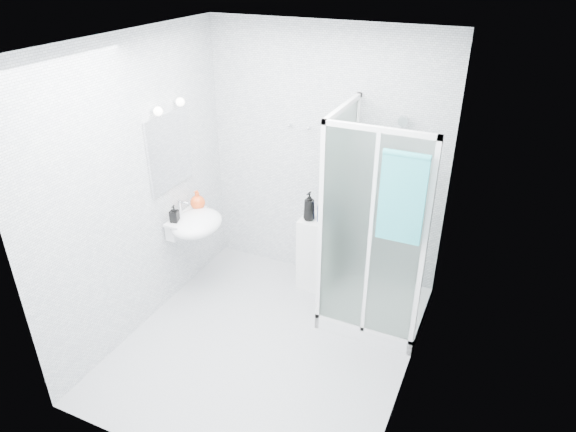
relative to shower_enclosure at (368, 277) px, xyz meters
The scene contains 12 objects.
room 1.33m from the shower_enclosure, 131.13° to the right, with size 2.40×2.60×2.60m.
shower_enclosure is the anchor object (origin of this frame).
wall_basin 1.72m from the shower_enclosure, 169.19° to the right, with size 0.46×0.56×0.35m.
mirror 2.16m from the shower_enclosure, behind, with size 0.02×0.60×0.70m, color white.
vanity_lights 2.35m from the shower_enclosure, behind, with size 0.10×0.40×0.08m.
wall_hooks 1.57m from the shower_enclosure, 151.98° to the left, with size 0.23×0.06×0.03m.
storage_cabinet 0.68m from the shower_enclosure, 155.42° to the left, with size 0.33×0.35×0.78m.
hand_towel 1.18m from the shower_enclosure, 52.60° to the right, with size 0.34×0.05×0.73m.
shampoo_bottle_a 0.87m from the shower_enclosure, 161.60° to the left, with size 0.11×0.11×0.29m, color black.
shampoo_bottle_b 0.78m from the shower_enclosure, 152.92° to the left, with size 0.11×0.11×0.25m, color #0C1A48.
soap_dispenser_orange 1.80m from the shower_enclosure, behind, with size 0.15×0.15×0.19m, color #E64F1B.
soap_dispenser_black 1.89m from the shower_enclosure, 165.19° to the right, with size 0.08×0.08×0.17m, color black.
Camera 1 is at (1.63, -3.11, 3.16)m, focal length 32.00 mm.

